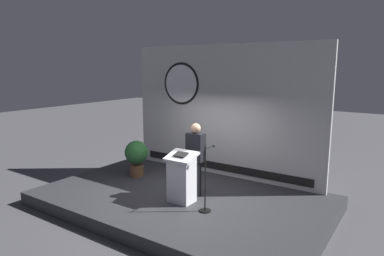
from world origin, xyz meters
name	(u,v)px	position (x,y,z in m)	size (l,w,h in m)	color
ground_plane	(182,207)	(0.00, 0.00, 0.00)	(40.00, 40.00, 0.00)	#4C4C51
stage_platform	(182,201)	(0.00, 0.00, 0.15)	(6.40, 4.00, 0.30)	#333338
banner_display	(221,111)	(-0.03, 1.85, 2.03)	(5.53, 0.12, 3.46)	silver
podium	(182,178)	(0.24, -0.33, 0.83)	(0.64, 0.49, 1.11)	silver
speaker_person	(196,159)	(0.29, 0.15, 1.15)	(0.40, 0.26, 1.66)	black
microphone_stand	(206,189)	(0.93, -0.44, 0.76)	(0.24, 0.48, 1.35)	black
potted_plant	(136,155)	(-1.78, 0.43, 0.88)	(0.62, 0.62, 0.96)	brown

